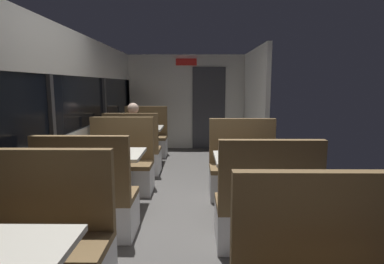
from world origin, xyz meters
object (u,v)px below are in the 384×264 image
bench_mid_window_facing_end (89,206)px  seated_passenger (134,143)px  dining_table_far_window (140,132)px  coffee_cup_secondary (102,152)px  bench_mid_window_facing_entry (121,170)px  bench_near_window_facing_entry (46,255)px  bench_far_window_facing_end (133,155)px  bench_rear_aisle_facing_entry (243,174)px  coffee_cup_primary (129,125)px  dining_table_mid_window (107,161)px  bench_far_window_facing_entry (146,141)px  bench_rear_aisle_facing_end (265,214)px  dining_table_rear_aisle (253,165)px

bench_mid_window_facing_end → seated_passenger: seated_passenger is taller
dining_table_far_window → coffee_cup_secondary: coffee_cup_secondary is taller
bench_mid_window_facing_entry → bench_near_window_facing_entry: bearing=-90.0°
bench_far_window_facing_end → coffee_cup_secondary: bearing=-90.2°
bench_rear_aisle_facing_entry → coffee_cup_primary: size_ratio=12.22×
bench_near_window_facing_entry → dining_table_mid_window: 1.68m
bench_near_window_facing_entry → coffee_cup_primary: 4.08m
bench_mid_window_facing_entry → dining_table_far_window: 1.68m
bench_mid_window_facing_end → bench_mid_window_facing_entry: size_ratio=1.00×
bench_mid_window_facing_entry → bench_far_window_facing_end: bearing=90.0°
bench_rear_aisle_facing_entry → bench_mid_window_facing_entry: bearing=173.6°
coffee_cup_primary → dining_table_far_window: bearing=-9.2°
coffee_cup_primary → seated_passenger: bearing=-71.8°
dining_table_mid_window → bench_mid_window_facing_end: bearing=-90.0°
bench_mid_window_facing_end → bench_far_window_facing_entry: (0.00, 3.75, 0.00)m
bench_rear_aisle_facing_end → seated_passenger: size_ratio=0.87×
dining_table_rear_aisle → coffee_cup_secondary: bearing=179.1°
bench_near_window_facing_entry → bench_far_window_facing_entry: (0.00, 4.71, 0.00)m
dining_table_rear_aisle → bench_rear_aisle_facing_end: (0.00, -0.70, -0.31)m
bench_far_window_facing_end → dining_table_rear_aisle: bearing=-46.0°
bench_mid_window_facing_end → bench_far_window_facing_end: bearing=90.0°
dining_table_rear_aisle → bench_mid_window_facing_end: bearing=-164.4°
coffee_cup_primary → coffee_cup_secondary: size_ratio=1.00×
dining_table_rear_aisle → bench_rear_aisle_facing_entry: 0.77m
dining_table_mid_window → dining_table_far_window: same height
bench_rear_aisle_facing_end → coffee_cup_primary: (-2.01, 3.29, 0.46)m
bench_rear_aisle_facing_entry → coffee_cup_primary: bench_rear_aisle_facing_entry is taller
bench_rear_aisle_facing_end → coffee_cup_primary: size_ratio=12.22×
dining_table_rear_aisle → coffee_cup_primary: 3.28m
bench_mid_window_facing_entry → bench_rear_aisle_facing_entry: bearing=-6.4°
bench_far_window_facing_entry → seated_passenger: 1.34m
dining_table_mid_window → bench_far_window_facing_entry: (0.00, 3.05, -0.31)m
dining_table_rear_aisle → coffee_cup_primary: coffee_cup_primary is taller
dining_table_mid_window → dining_table_rear_aisle: bearing=-6.4°
dining_table_far_window → bench_far_window_facing_end: bearing=-90.0°
seated_passenger → dining_table_rear_aisle: bearing=-47.1°
dining_table_rear_aisle → seated_passenger: seated_passenger is taller
dining_table_far_window → seated_passenger: (0.00, -0.63, -0.10)m
bench_rear_aisle_facing_entry → coffee_cup_primary: bearing=136.7°
seated_passenger → bench_mid_window_facing_entry: bearing=-90.0°
bench_far_window_facing_end → dining_table_far_window: bearing=90.0°
bench_mid_window_facing_entry → bench_rear_aisle_facing_entry: 1.80m
dining_table_far_window → seated_passenger: 0.64m
dining_table_rear_aisle → coffee_cup_primary: size_ratio=10.00×
bench_far_window_facing_end → bench_far_window_facing_entry: size_ratio=1.00×
bench_near_window_facing_entry → seated_passenger: 3.39m
coffee_cup_primary → dining_table_mid_window: bearing=-84.8°
bench_mid_window_facing_end → bench_far_window_facing_entry: bearing=90.0°
dining_table_rear_aisle → seated_passenger: size_ratio=0.71×
bench_near_window_facing_entry → bench_far_window_facing_end: size_ratio=1.00×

